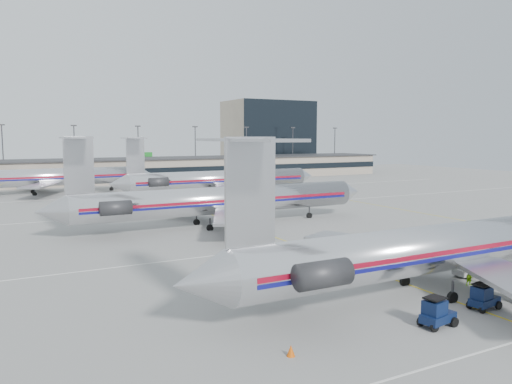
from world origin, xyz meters
TOP-DOWN VIEW (x-y plane):
  - ground at (0.00, 0.00)m, footprint 260.00×260.00m
  - apron_markings at (0.00, 10.00)m, footprint 160.00×0.15m
  - terminal at (0.00, 97.97)m, footprint 162.00×17.00m
  - light_mast_row at (0.00, 112.00)m, footprint 163.60×0.40m
  - distant_building at (62.00, 128.00)m, footprint 30.00×20.00m
  - jet_foreground at (1.63, -8.96)m, footprint 46.18×27.19m
  - jet_second_row at (-3.20, 25.17)m, footprint 46.49×27.38m
  - jet_third_row at (9.98, 55.61)m, footprint 43.99×27.06m
  - jet_back_row at (-20.22, 77.31)m, footprint 44.64×27.46m
  - tug_left at (-5.11, -14.16)m, footprint 2.58×1.60m
  - tug_center at (0.31, -13.37)m, footprint 2.42×1.45m
  - belt_loader at (7.00, -7.25)m, footprint 4.39×1.41m
  - ramp_worker_near at (5.76, -10.89)m, footprint 0.80×0.76m
  - ramp_worker_far at (4.29, -9.13)m, footprint 0.82×0.68m
  - cone_left at (-15.49, -13.49)m, footprint 0.56×0.56m

SIDE VIEW (x-z plane):
  - ground at x=0.00m, z-range 0.00..0.00m
  - apron_markings at x=0.00m, z-range 0.00..0.02m
  - cone_left at x=-15.49m, z-range 0.00..0.64m
  - belt_loader at x=7.00m, z-range -0.54..1.78m
  - ramp_worker_far at x=4.29m, z-range 0.00..1.53m
  - tug_center at x=0.31m, z-range -0.08..1.78m
  - tug_left at x=-5.11m, z-range -0.09..1.88m
  - ramp_worker_near at x=5.76m, z-range 0.00..1.84m
  - terminal at x=0.00m, z-range 0.03..6.28m
  - jet_third_row at x=9.98m, z-range -2.52..9.51m
  - jet_foreground at x=1.63m, z-range -2.54..9.55m
  - jet_second_row at x=-3.20m, z-range -2.55..9.62m
  - jet_back_row at x=-20.22m, z-range -2.56..9.65m
  - light_mast_row at x=0.00m, z-range 0.94..16.22m
  - distant_building at x=62.00m, z-range 0.00..25.00m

